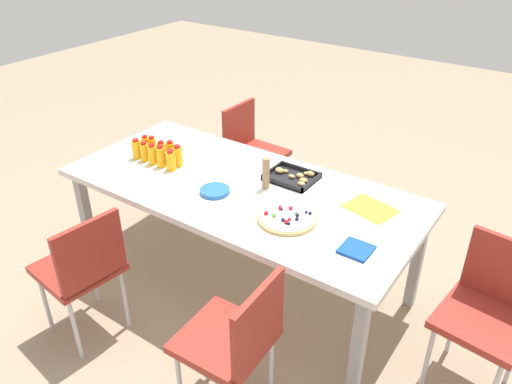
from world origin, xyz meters
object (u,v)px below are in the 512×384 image
object	(u,v)px
chair_far_left	(251,147)
juice_bottle_8	(170,152)
juice_bottle_6	(152,147)
juice_bottle_5	(146,145)
juice_bottle_1	(145,152)
party_table	(240,194)
juice_bottle_9	(178,156)
juice_bottle_4	(171,161)
chair_end	(490,306)
chair_near_left	(83,266)
fruit_pizza	(287,218)
paper_folder	(370,208)
chair_near_right	(237,337)
cardboard_tube	(266,173)
napkin_stack	(356,249)
plate_stack	(215,191)
juice_bottle_3	(161,157)
juice_bottle_2	(152,155)
juice_bottle_0	(137,149)
juice_bottle_7	(162,151)
snack_tray	(293,177)

from	to	relation	value
chair_far_left	juice_bottle_8	size ratio (longest dim) A/B	5.60
juice_bottle_6	juice_bottle_8	world-z (taller)	juice_bottle_8
chair_far_left	juice_bottle_5	bearing A→B (deg)	-13.24
chair_far_left	juice_bottle_1	distance (m)	1.02
party_table	juice_bottle_9	world-z (taller)	juice_bottle_9
juice_bottle_4	juice_bottle_6	world-z (taller)	juice_bottle_6
chair_end	juice_bottle_1	bearing A→B (deg)	10.55
chair_near_left	chair_end	xyz separation A→B (m)	(1.88, 0.93, 0.00)
chair_end	juice_bottle_6	world-z (taller)	juice_bottle_6
juice_bottle_4	juice_bottle_5	xyz separation A→B (m)	(-0.30, 0.07, -0.00)
juice_bottle_6	chair_near_left	bearing A→B (deg)	-70.87
fruit_pizza	paper_folder	distance (m)	0.48
chair_near_right	fruit_pizza	bearing A→B (deg)	10.23
juice_bottle_4	juice_bottle_5	world-z (taller)	juice_bottle_4
chair_near_right	juice_bottle_8	world-z (taller)	juice_bottle_8
juice_bottle_9	cardboard_tube	world-z (taller)	cardboard_tube
napkin_stack	juice_bottle_4	bearing A→B (deg)	175.19
juice_bottle_5	juice_bottle_1	bearing A→B (deg)	-48.75
juice_bottle_1	plate_stack	distance (m)	0.65
juice_bottle_6	fruit_pizza	size ratio (longest dim) A/B	0.45
juice_bottle_1	juice_bottle_8	bearing A→B (deg)	27.96
juice_bottle_3	juice_bottle_2	bearing A→B (deg)	-177.73
juice_bottle_3	napkin_stack	world-z (taller)	juice_bottle_3
juice_bottle_0	juice_bottle_5	distance (m)	0.08
juice_bottle_7	snack_tray	world-z (taller)	juice_bottle_7
chair_end	fruit_pizza	distance (m)	1.09
chair_far_left	plate_stack	xyz separation A→B (m)	(0.47, -1.03, 0.24)
juice_bottle_5	napkin_stack	size ratio (longest dim) A/B	0.90
cardboard_tube	juice_bottle_1	bearing A→B (deg)	-169.92
juice_bottle_1	cardboard_tube	distance (m)	0.87
chair_near_right	snack_tray	world-z (taller)	chair_near_right
juice_bottle_7	juice_bottle_3	bearing A→B (deg)	-47.17
chair_near_left	cardboard_tube	world-z (taller)	cardboard_tube
fruit_pizza	party_table	bearing A→B (deg)	160.16
juice_bottle_0	juice_bottle_8	distance (m)	0.24
juice_bottle_2	juice_bottle_8	bearing A→B (deg)	47.74
party_table	juice_bottle_3	world-z (taller)	juice_bottle_3
chair_end	juice_bottle_8	world-z (taller)	juice_bottle_8
fruit_pizza	plate_stack	distance (m)	0.50
chair_end	juice_bottle_6	size ratio (longest dim) A/B	5.72
juice_bottle_2	fruit_pizza	distance (m)	1.07
juice_bottle_3	napkin_stack	bearing A→B (deg)	-4.37
juice_bottle_5	juice_bottle_2	bearing A→B (deg)	-29.06
juice_bottle_1	napkin_stack	distance (m)	1.57
fruit_pizza	chair_end	bearing A→B (deg)	11.32
juice_bottle_4	juice_bottle_9	xyz separation A→B (m)	(-0.00, 0.07, 0.00)
chair_near_left	juice_bottle_9	world-z (taller)	juice_bottle_9
juice_bottle_5	juice_bottle_9	size ratio (longest dim) A/B	0.95
juice_bottle_4	fruit_pizza	bearing A→B (deg)	-4.56
chair_far_left	juice_bottle_7	size ratio (longest dim) A/B	6.24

